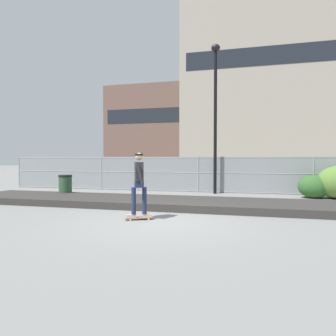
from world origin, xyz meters
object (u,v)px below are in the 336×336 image
(skater, at_px, (139,180))
(skateboard, at_px, (139,218))
(trash_bin, at_px, (65,187))
(parked_car_mid, at_px, (262,174))
(parked_car_near, at_px, (158,173))
(street_lamp, at_px, (215,102))
(shrub_left, at_px, (314,187))

(skater, bearing_deg, skateboard, -1.79)
(skater, xyz_separation_m, trash_bin, (-4.78, 3.66, -0.61))
(skateboard, xyz_separation_m, trash_bin, (-4.78, 3.66, 0.46))
(skateboard, bearing_deg, parked_car_mid, 70.90)
(skater, bearing_deg, parked_car_mid, 70.90)
(parked_car_near, relative_size, parked_car_mid, 1.01)
(parked_car_mid, bearing_deg, trash_bin, -138.93)
(street_lamp, height_order, parked_car_near, street_lamp)
(parked_car_near, distance_m, trash_bin, 7.42)
(skater, distance_m, parked_car_near, 11.08)
(street_lamp, distance_m, parked_car_near, 6.62)
(skater, height_order, parked_car_near, skater)
(parked_car_mid, distance_m, trash_bin, 11.49)
(skateboard, bearing_deg, skater, 178.21)
(skateboard, height_order, skater, skater)
(street_lamp, distance_m, trash_bin, 8.19)
(parked_car_near, bearing_deg, skater, -76.32)
(skater, relative_size, shrub_left, 1.38)
(street_lamp, height_order, shrub_left, street_lamp)
(skateboard, height_order, street_lamp, street_lamp)
(parked_car_mid, bearing_deg, shrub_left, -67.48)
(trash_bin, bearing_deg, shrub_left, 14.49)
(parked_car_mid, relative_size, trash_bin, 4.36)
(trash_bin, bearing_deg, parked_car_near, 73.07)
(trash_bin, bearing_deg, parked_car_mid, 41.07)
(parked_car_mid, height_order, shrub_left, parked_car_mid)
(parked_car_near, bearing_deg, street_lamp, -41.85)
(skateboard, xyz_separation_m, parked_car_near, (-2.62, 10.76, 0.78))
(skateboard, height_order, shrub_left, shrub_left)
(shrub_left, bearing_deg, skateboard, -132.46)
(skater, height_order, trash_bin, skater)
(shrub_left, bearing_deg, skater, -132.46)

